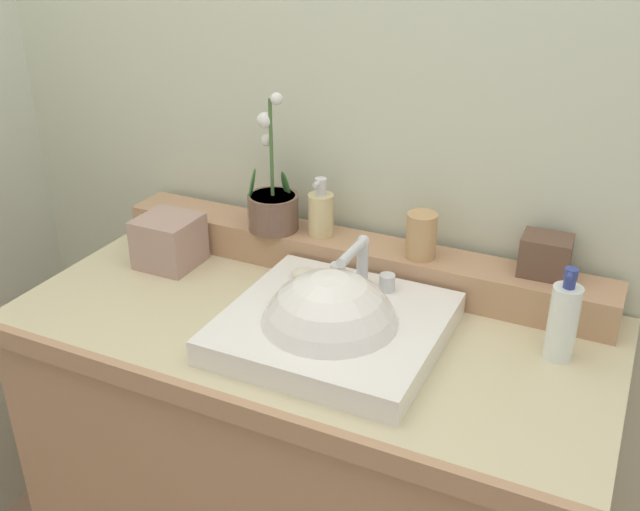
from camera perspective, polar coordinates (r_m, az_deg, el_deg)
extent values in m
cube|color=beige|center=(1.69, 5.28, 11.71)|extent=(2.77, 0.20, 2.47)
cube|color=tan|center=(1.77, -0.72, -17.89)|extent=(1.19, 0.56, 0.85)
cube|color=beige|center=(1.49, -0.81, -5.65)|extent=(1.21, 0.59, 0.04)
cube|color=tan|center=(1.29, -6.74, -11.90)|extent=(1.21, 0.02, 0.04)
cube|color=tan|center=(1.64, 2.63, -0.13)|extent=(1.14, 0.12, 0.08)
cube|color=white|center=(1.41, 1.10, -5.65)|extent=(0.41, 0.39, 0.05)
sphere|color=white|center=(1.41, 0.76, -6.58)|extent=(0.28, 0.28, 0.28)
cylinder|color=silver|center=(1.49, 3.34, -0.61)|extent=(0.02, 0.02, 0.10)
cylinder|color=silver|center=(1.42, 2.54, 0.27)|extent=(0.02, 0.11, 0.02)
sphere|color=silver|center=(1.46, 3.39, 1.13)|extent=(0.03, 0.03, 0.03)
cylinder|color=silver|center=(1.52, 1.40, -1.28)|extent=(0.03, 0.03, 0.04)
cylinder|color=silver|center=(1.48, 5.27, -2.13)|extent=(0.03, 0.03, 0.04)
ellipsoid|color=beige|center=(1.52, -1.02, -1.52)|extent=(0.07, 0.04, 0.02)
cylinder|color=brown|center=(1.67, -3.68, 3.42)|extent=(0.12, 0.12, 0.08)
cylinder|color=tan|center=(1.66, -3.71, 4.53)|extent=(0.10, 0.10, 0.01)
cylinder|color=#476B38|center=(1.62, -3.83, 8.36)|extent=(0.01, 0.01, 0.22)
ellipsoid|color=#387033|center=(1.67, -2.69, 5.48)|extent=(0.04, 0.03, 0.07)
ellipsoid|color=#387033|center=(1.66, -5.38, 5.27)|extent=(0.04, 0.04, 0.10)
sphere|color=white|center=(1.64, -4.19, 8.98)|extent=(0.03, 0.03, 0.03)
sphere|color=white|center=(1.61, -4.34, 10.50)|extent=(0.04, 0.04, 0.04)
sphere|color=white|center=(1.58, -3.42, 12.13)|extent=(0.03, 0.03, 0.03)
cylinder|color=beige|center=(1.63, 0.06, 3.22)|extent=(0.06, 0.06, 0.10)
cylinder|color=silver|center=(1.61, 0.06, 5.08)|extent=(0.02, 0.02, 0.02)
cylinder|color=silver|center=(1.61, 0.06, 5.71)|extent=(0.03, 0.03, 0.02)
cylinder|color=silver|center=(1.59, -0.19, 5.67)|extent=(0.01, 0.03, 0.01)
cylinder|color=tan|center=(1.54, 7.92, 1.56)|extent=(0.06, 0.06, 0.10)
cube|color=brown|center=(1.53, 17.20, 0.00)|extent=(0.10, 0.08, 0.08)
cylinder|color=white|center=(1.41, 18.43, -5.02)|extent=(0.05, 0.05, 0.15)
cylinder|color=navy|center=(1.37, 18.92, -2.05)|extent=(0.02, 0.02, 0.02)
cylinder|color=navy|center=(1.36, 19.03, -1.35)|extent=(0.02, 0.02, 0.02)
cylinder|color=navy|center=(1.34, 18.97, -1.47)|extent=(0.01, 0.03, 0.01)
cube|color=tan|center=(1.72, -11.71, 1.12)|extent=(0.13, 0.13, 0.12)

